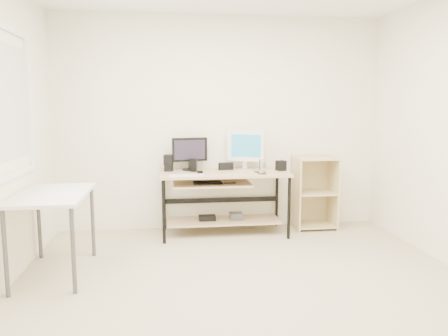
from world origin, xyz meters
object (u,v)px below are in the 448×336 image
Objects in this scene: black_monitor at (190,152)px; shelf_unit at (313,192)px; audio_controller at (194,165)px; desk at (222,190)px; white_imac at (246,147)px; side_table at (52,202)px.

shelf_unit is at bearing -12.95° from black_monitor.
audio_controller reaches higher than shelf_unit.
desk is 0.60m from white_imac.
shelf_unit is 2.10× the size of black_monitor.
shelf_unit is (2.83, 1.22, -0.22)m from side_table.
white_imac is at bearing 28.57° from desk.
side_table is at bearing -156.67° from shelf_unit.
black_monitor is (1.29, 1.26, 0.30)m from side_table.
shelf_unit is 1.86× the size of white_imac.
black_monitor is at bearing 44.36° from side_table.
shelf_unit is 5.76× the size of audio_controller.
audio_controller is at bearing 169.48° from desk.
white_imac is (-0.87, 0.01, 0.58)m from shelf_unit.
side_table is at bearing -118.98° from audio_controller.
desk is at bearing -39.83° from black_monitor.
side_table is 1.82m from black_monitor.
side_table is 1.74m from audio_controller.
audio_controller is at bearing 40.22° from side_table.
black_monitor reaches higher than side_table.
audio_controller is (-0.33, 0.06, 0.29)m from desk.
shelf_unit is at bearing 24.59° from audio_controller.
white_imac reaches higher than desk.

